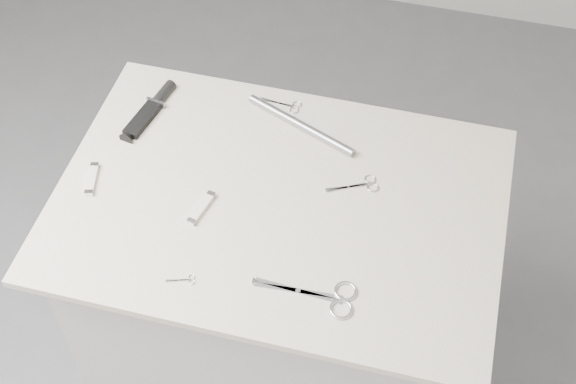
% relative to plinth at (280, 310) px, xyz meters
% --- Properties ---
extents(plinth, '(0.90, 0.60, 0.90)m').
position_rel_plinth_xyz_m(plinth, '(0.00, 0.00, 0.00)').
color(plinth, silver).
rests_on(plinth, ground).
extents(display_board, '(1.00, 0.70, 0.02)m').
position_rel_plinth_xyz_m(display_board, '(0.00, 0.00, 0.46)').
color(display_board, beige).
rests_on(display_board, plinth).
extents(large_shears, '(0.21, 0.09, 0.01)m').
position_rel_plinth_xyz_m(large_shears, '(0.16, -0.22, 0.47)').
color(large_shears, silver).
rests_on(large_shears, display_board).
extents(embroidery_scissors_a, '(0.12, 0.08, 0.00)m').
position_rel_plinth_xyz_m(embroidery_scissors_a, '(0.17, 0.09, 0.47)').
color(embroidery_scissors_a, silver).
rests_on(embroidery_scissors_a, display_board).
extents(embroidery_scissors_b, '(0.10, 0.04, 0.00)m').
position_rel_plinth_xyz_m(embroidery_scissors_b, '(-0.06, 0.30, 0.47)').
color(embroidery_scissors_b, silver).
rests_on(embroidery_scissors_b, display_board).
extents(tiny_scissors, '(0.06, 0.03, 0.00)m').
position_rel_plinth_xyz_m(tiny_scissors, '(-0.13, -0.25, 0.47)').
color(tiny_scissors, silver).
rests_on(tiny_scissors, display_board).
extents(sheathed_knife, '(0.07, 0.20, 0.03)m').
position_rel_plinth_xyz_m(sheathed_knife, '(-0.37, 0.20, 0.48)').
color(sheathed_knife, black).
rests_on(sheathed_knife, display_board).
extents(pocket_knife_a, '(0.04, 0.10, 0.01)m').
position_rel_plinth_xyz_m(pocket_knife_a, '(-0.16, -0.07, 0.48)').
color(pocket_knife_a, white).
rests_on(pocket_knife_a, display_board).
extents(pocket_knife_b, '(0.04, 0.10, 0.01)m').
position_rel_plinth_xyz_m(pocket_knife_b, '(-0.43, -0.05, 0.48)').
color(pocket_knife_b, white).
rests_on(pocket_knife_b, display_board).
extents(metal_rail, '(0.29, 0.14, 0.02)m').
position_rel_plinth_xyz_m(metal_rail, '(-0.01, 0.23, 0.48)').
color(metal_rail, gray).
rests_on(metal_rail, display_board).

